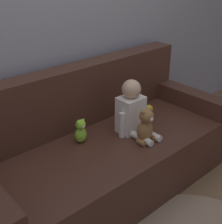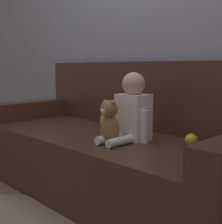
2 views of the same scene
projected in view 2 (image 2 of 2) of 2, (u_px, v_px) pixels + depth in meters
The scene contains 7 objects.
ground_plane at pixel (109, 194), 2.27m from camera, with size 12.00×12.00×0.00m, color brown.
wall_back at pixel (158, 19), 2.46m from camera, with size 8.00×0.05×2.60m.
couch at pixel (116, 150), 2.27m from camera, with size 2.11×0.90×0.96m.
person_baby at pixel (132, 112), 2.00m from camera, with size 0.27×0.35×0.44m.
teddy_bear_brown at pixel (109, 123), 1.91m from camera, with size 0.16×0.12×0.27m.
plush_toy_side at pixel (105, 116), 2.39m from camera, with size 0.09×0.09×0.19m.
toy_ball at pixel (191, 140), 1.86m from camera, with size 0.08×0.08×0.08m.
Camera 2 is at (1.56, -1.50, 0.92)m, focal length 50.00 mm.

